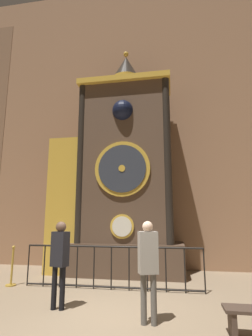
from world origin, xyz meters
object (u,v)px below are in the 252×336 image
object	(u,v)px
clock_tower	(117,175)
visitor_near	(60,255)
visitor_far	(148,261)
stanchion_post	(12,272)

from	to	relation	value
clock_tower	visitor_near	xyz separation A→B (m)	(-0.47, -3.57, -2.27)
clock_tower	visitor_far	size ratio (longest dim) A/B	4.60
visitor_far	visitor_near	bearing A→B (deg)	146.77
visitor_near	stanchion_post	bearing A→B (deg)	160.48
clock_tower	visitor_far	xyz separation A→B (m)	(1.44, -4.02, -2.27)
stanchion_post	visitor_near	bearing A→B (deg)	-37.28
clock_tower	visitor_near	world-z (taller)	clock_tower
visitor_far	stanchion_post	world-z (taller)	visitor_far
visitor_far	stanchion_post	distance (m)	4.57
clock_tower	visitor_far	bearing A→B (deg)	-70.25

